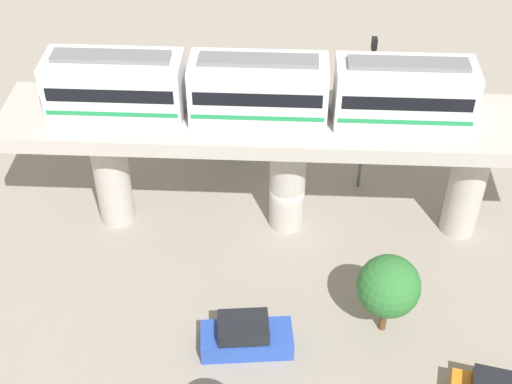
{
  "coord_description": "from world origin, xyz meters",
  "views": [
    {
      "loc": [
        -29.75,
        0.22,
        27.05
      ],
      "look_at": [
        -2.5,
        1.55,
        4.21
      ],
      "focal_mm": 50.81,
      "sensor_mm": 36.0,
      "label": 1
    }
  ],
  "objects": [
    {
      "name": "tree_far_corner",
      "position": [
        5.95,
        3.36,
        3.65
      ],
      "size": [
        3.15,
        3.15,
        5.26
      ],
      "color": "brown",
      "rests_on": "ground"
    },
    {
      "name": "viaduct",
      "position": [
        0.0,
        0.0,
        5.36
      ],
      "size": [
        5.2,
        28.85,
        7.02
      ],
      "color": "#B7B2AA",
      "rests_on": "ground"
    },
    {
      "name": "signal_post",
      "position": [
        3.4,
        -4.17,
        5.33
      ],
      "size": [
        0.44,
        0.28,
        9.62
      ],
      "color": "#4C4C51",
      "rests_on": "ground"
    },
    {
      "name": "tree_mid_lot",
      "position": [
        -7.23,
        -4.68,
        2.86
      ],
      "size": [
        2.91,
        2.91,
        4.33
      ],
      "color": "brown",
      "rests_on": "ground"
    },
    {
      "name": "train",
      "position": [
        0.0,
        1.55,
        8.55
      ],
      "size": [
        2.64,
        20.5,
        3.24
      ],
      "color": "white",
      "rests_on": "viaduct"
    },
    {
      "name": "parked_car_blue",
      "position": [
        -8.68,
        1.71,
        0.74
      ],
      "size": [
        2.23,
        4.37,
        1.76
      ],
      "rotation": [
        0.0,
        0.0,
        0.11
      ],
      "color": "#284CB7",
      "rests_on": "ground"
    },
    {
      "name": "ground_plane",
      "position": [
        0.0,
        0.0,
        0.0
      ],
      "size": [
        120.0,
        120.0,
        0.0
      ],
      "primitive_type": "plane",
      "color": "gray"
    }
  ]
}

